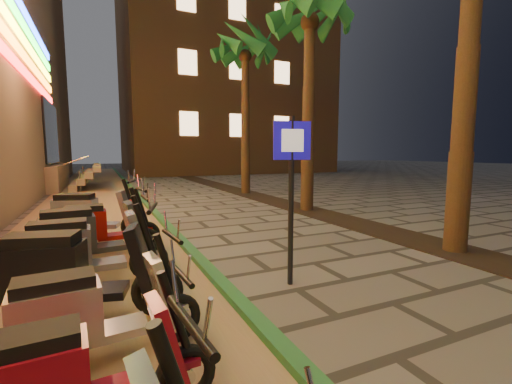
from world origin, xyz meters
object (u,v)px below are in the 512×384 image
scooter_6 (90,313)px  scooter_8 (83,250)px  scooter_10 (101,226)px  scooter_5 (74,377)px  pedestrian_sign (291,177)px  scooter_9 (88,235)px  scooter_11 (90,215)px  scooter_7 (72,273)px

scooter_6 → scooter_8: size_ratio=0.89×
scooter_6 → scooter_10: (0.10, 3.59, 0.03)m
scooter_5 → scooter_8: size_ratio=0.84×
pedestrian_sign → scooter_6: (-2.47, -0.90, -1.01)m
scooter_6 → scooter_9: 2.73m
scooter_9 → pedestrian_sign: bearing=-41.5°
scooter_11 → scooter_8: bearing=-73.5°
pedestrian_sign → scooter_7: bearing=-166.4°
scooter_7 → scooter_11: 3.69m
pedestrian_sign → scooter_10: 3.72m
pedestrian_sign → scooter_5: pedestrian_sign is taller
pedestrian_sign → scooter_7: 2.82m
scooter_5 → scooter_11: scooter_11 is taller
scooter_7 → scooter_11: scooter_11 is taller
scooter_8 → scooter_11: scooter_11 is taller
scooter_5 → scooter_11: bearing=86.1°
scooter_6 → scooter_11: bearing=85.3°
scooter_9 → scooter_11: size_ratio=0.99×
scooter_6 → scooter_7: (-0.18, 0.92, 0.08)m
scooter_6 → scooter_8: (-0.12, 1.87, 0.06)m
scooter_5 → pedestrian_sign: bearing=30.1°
scooter_11 → pedestrian_sign: bearing=-38.3°
pedestrian_sign → scooter_11: pedestrian_sign is taller
scooter_9 → scooter_11: bearing=84.2°
scooter_6 → scooter_9: bearing=86.0°
scooter_7 → scooter_10: 2.69m
scooter_5 → scooter_10: (0.17, 4.42, 0.06)m
pedestrian_sign → scooter_7: pedestrian_sign is taller
pedestrian_sign → scooter_11: size_ratio=1.27×
scooter_6 → pedestrian_sign: bearing=14.2°
scooter_5 → scooter_10: 4.42m
scooter_5 → scooter_9: size_ratio=0.81×
scooter_7 → pedestrian_sign: bearing=13.8°
scooter_10 → scooter_6: bearing=-93.5°
scooter_8 → scooter_7: bearing=-95.3°
scooter_5 → scooter_11: 5.44m
scooter_10 → pedestrian_sign: bearing=-50.5°
pedestrian_sign → scooter_9: size_ratio=1.28×
pedestrian_sign → scooter_5: (-2.54, -1.73, -1.04)m
scooter_7 → scooter_8: bearing=100.3°
scooter_6 → scooter_11: 4.61m
scooter_8 → pedestrian_sign: bearing=-22.0°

